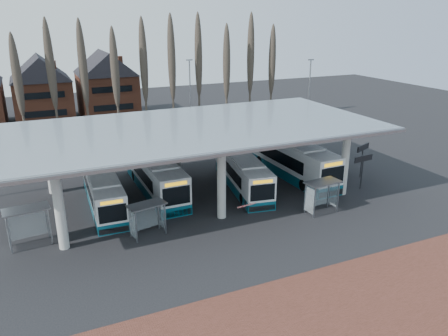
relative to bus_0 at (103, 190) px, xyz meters
name	(u,v)px	position (x,y,z in m)	size (l,w,h in m)	color
ground	(235,230)	(8.24, -8.59, -1.42)	(140.00, 140.00, 0.00)	black
brick_strip	(334,328)	(8.24, -20.59, -1.41)	(70.00, 10.00, 0.03)	brown
station_canopy	(196,133)	(8.24, -0.59, 4.26)	(32.00, 16.00, 6.34)	#B9B9B4
poplar_row	(130,67)	(8.24, 24.41, 7.35)	(45.10, 1.10, 14.50)	#473D33
townhouse_row	(5,84)	(-7.51, 35.41, 4.51)	(36.80, 10.30, 12.25)	brown
lamp_post_b	(190,98)	(14.24, 17.41, 3.91)	(0.80, 0.16, 10.17)	slate
lamp_post_c	(309,98)	(28.24, 11.41, 3.91)	(0.80, 0.16, 10.17)	slate
bus_0	(103,190)	(0.00, 0.00, 0.00)	(2.70, 10.95, 3.02)	white
bus_1	(155,175)	(4.94, 1.48, 0.17)	(2.66, 12.21, 3.39)	white
bus_2	(242,172)	(12.64, -0.94, 0.05)	(4.25, 11.52, 3.13)	white
bus_3	(290,158)	(18.61, 0.26, 0.30)	(3.09, 13.24, 3.66)	white
shelter_0	(27,218)	(-5.88, -4.54, 0.63)	(3.18, 1.83, 2.82)	gray
shelter_1	(146,212)	(2.05, -6.54, 0.40)	(2.92, 1.87, 2.51)	gray
shelter_2	(321,189)	(16.06, -8.42, 0.55)	(3.04, 1.73, 2.71)	gray
info_sign_0	(363,161)	(22.54, -5.86, 1.31)	(2.19, 0.38, 3.26)	black
info_sign_1	(363,150)	(24.70, -3.30, 1.40)	(2.13, 1.00, 3.37)	black
barrier	(247,205)	(10.34, -6.44, -0.65)	(2.00, 0.68, 1.00)	black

